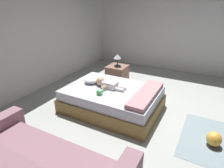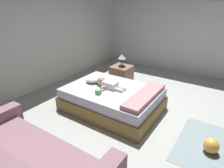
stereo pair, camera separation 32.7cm
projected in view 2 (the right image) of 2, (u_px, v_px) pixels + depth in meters
name	position (u px, v px, depth m)	size (l,w,h in m)	color
ground_plane	(155.00, 119.00, 3.62)	(8.00, 8.00, 0.00)	#A4A9A4
wall_behind_bed	(42.00, 31.00, 4.60)	(8.00, 0.12, 2.78)	silver
wall_side	(200.00, 27.00, 5.34)	(0.12, 6.00, 2.78)	silver
bed	(112.00, 99.00, 3.87)	(1.32, 1.87, 0.46)	brown
pillow	(95.00, 78.00, 4.11)	(0.46, 0.35, 0.14)	white
baby	(108.00, 84.00, 3.83)	(0.49, 0.64, 0.18)	white
toothbrush	(111.00, 82.00, 4.09)	(0.09, 0.14, 0.02)	#BA3BA3
couch	(23.00, 167.00, 2.22)	(1.02, 2.12, 0.84)	gray
nightstand	(121.00, 76.00, 4.90)	(0.47, 0.50, 0.55)	#886151
lamp	(122.00, 58.00, 4.70)	(0.19, 0.19, 0.31)	#333338
rug	(205.00, 145.00, 2.97)	(1.28, 0.80, 0.01)	gray
toy_ball	(211.00, 146.00, 2.79)	(0.22, 0.22, 0.22)	gold
blanket	(145.00, 96.00, 3.40)	(1.19, 0.32, 0.08)	#BC8388
toy_block	(98.00, 92.00, 3.54)	(0.09, 0.09, 0.09)	#62B56D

